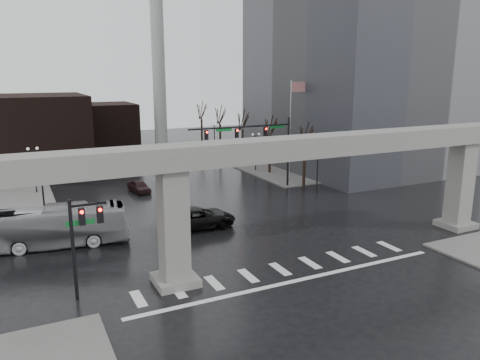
{
  "coord_description": "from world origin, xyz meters",
  "views": [
    {
      "loc": [
        -15.24,
        -26.06,
        12.86
      ],
      "look_at": [
        0.71,
        6.58,
        4.5
      ],
      "focal_mm": 35.0,
      "sensor_mm": 36.0,
      "label": 1
    }
  ],
  "objects_px": {
    "pickup_truck": "(198,218)",
    "far_car": "(139,186)",
    "signal_mast_arm": "(259,138)",
    "city_bus": "(51,227)"
  },
  "relations": [
    {
      "from": "pickup_truck",
      "to": "city_bus",
      "type": "height_order",
      "value": "city_bus"
    },
    {
      "from": "city_bus",
      "to": "far_car",
      "type": "distance_m",
      "value": 16.8
    },
    {
      "from": "pickup_truck",
      "to": "far_car",
      "type": "relative_size",
      "value": 1.66
    },
    {
      "from": "signal_mast_arm",
      "to": "pickup_truck",
      "type": "bearing_deg",
      "value": -139.18
    },
    {
      "from": "pickup_truck",
      "to": "signal_mast_arm",
      "type": "bearing_deg",
      "value": -48.09
    },
    {
      "from": "pickup_truck",
      "to": "far_car",
      "type": "bearing_deg",
      "value": 6.72
    },
    {
      "from": "city_bus",
      "to": "signal_mast_arm",
      "type": "bearing_deg",
      "value": -59.92
    },
    {
      "from": "signal_mast_arm",
      "to": "pickup_truck",
      "type": "distance_m",
      "value": 15.22
    },
    {
      "from": "signal_mast_arm",
      "to": "pickup_truck",
      "type": "relative_size",
      "value": 1.87
    },
    {
      "from": "signal_mast_arm",
      "to": "city_bus",
      "type": "relative_size",
      "value": 1.08
    }
  ]
}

